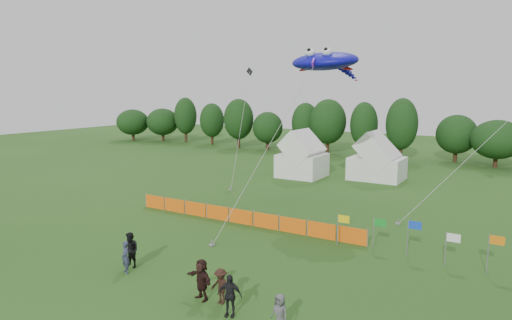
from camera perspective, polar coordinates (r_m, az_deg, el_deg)
The scene contains 15 objects.
ground at distance 22.83m, azimuth -8.11°, elevation -15.04°, with size 160.00×160.00×0.00m, color #234C16.
treeline at distance 62.31m, azimuth 20.28°, elevation 3.64°, with size 104.57×8.78×8.36m.
tent_left at distance 48.60m, azimuth 5.80°, elevation 0.26°, with size 4.53×4.53×3.99m.
tent_right at distance 48.51m, azimuth 14.91°, elevation -0.14°, with size 5.34×4.27×3.77m.
barrier_fence at distance 31.75m, azimuth -1.91°, elevation -7.10°, with size 17.90×0.06×1.00m.
flag_row at distance 26.45m, azimuth 21.07°, elevation -9.05°, with size 10.73×0.72×2.21m.
spectator_a at distance 24.45m, azimuth -16.00°, elevation -11.59°, with size 0.60×0.39×1.63m, color #303450.
spectator_b at distance 25.03m, azimuth -15.40°, elevation -10.81°, with size 0.90×0.70×1.86m, color black.
spectator_c at distance 20.48m, azimuth -4.43°, elevation -15.45°, with size 1.02×0.59×1.58m, color black.
spectator_d at distance 19.42m, azimuth -3.33°, elevation -16.53°, with size 1.04×0.43×1.78m, color black.
spectator_e at distance 18.34m, azimuth 3.01°, elevation -18.58°, with size 0.75×0.49×1.53m, color #515056.
spectator_f at distance 20.88m, azimuth -6.84°, elevation -14.60°, with size 1.71×0.54×1.84m, color black.
stingray_kite at distance 35.61m, azimuth 8.86°, elevation 12.02°, with size 5.79×18.78×12.24m.
small_kite_white at distance 37.42m, azimuth 27.07°, elevation 2.36°, with size 7.38×8.83×8.46m.
small_kite_dark at distance 46.33m, azimuth -1.64°, elevation 5.87°, with size 3.43×8.10×11.56m.
Camera 1 is at (13.37, -16.06, 9.19)m, focal length 32.00 mm.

